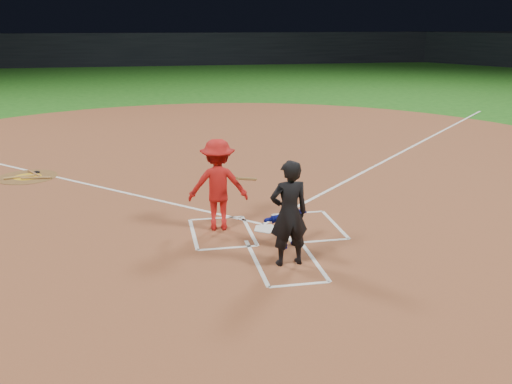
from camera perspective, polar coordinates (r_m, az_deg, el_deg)
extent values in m
plane|color=#1C5916|center=(12.55, 0.99, -3.78)|extent=(120.00, 120.00, 0.00)
cylinder|color=brown|center=(18.20, -2.97, 2.78)|extent=(28.00, 28.00, 0.01)
cube|color=black|center=(59.60, -8.99, 13.92)|extent=(80.00, 1.20, 3.20)
cylinder|color=white|center=(12.54, 0.99, -3.69)|extent=(0.60, 0.60, 0.02)
cylinder|color=brown|center=(17.96, -21.91, 1.41)|extent=(1.70, 1.70, 0.01)
cylinder|color=gold|center=(17.96, -21.91, 1.43)|extent=(0.80, 0.80, 0.00)
cylinder|color=#9D6439|center=(18.16, -21.32, 1.76)|extent=(0.48, 0.76, 0.06)
cylinder|color=#A77B3D|center=(17.89, -22.60, 1.40)|extent=(0.83, 0.29, 0.06)
cylinder|color=olive|center=(17.61, -21.13, 1.33)|extent=(0.84, 0.13, 0.06)
torus|color=black|center=(18.29, -21.09, 1.87)|extent=(0.19, 0.19, 0.05)
imported|color=#121A96|center=(11.44, 3.27, -2.77)|extent=(1.10, 0.73, 1.14)
imported|color=black|center=(10.47, 3.31, -2.14)|extent=(0.78, 0.55, 2.01)
cube|color=white|center=(13.24, -3.99, -2.63)|extent=(1.22, 0.08, 0.01)
cube|color=white|center=(11.54, -2.83, -5.60)|extent=(1.22, 0.08, 0.01)
cube|color=white|center=(12.47, -0.67, -3.83)|extent=(0.08, 1.83, 0.01)
cube|color=white|center=(12.33, -6.27, -4.19)|extent=(0.08, 1.83, 0.01)
cube|color=white|center=(13.60, 4.23, -2.10)|extent=(1.22, 0.08, 0.01)
cube|color=white|center=(11.96, 6.53, -4.88)|extent=(1.22, 0.08, 0.01)
cube|color=white|center=(12.62, 2.64, -3.60)|extent=(0.08, 1.83, 0.01)
cube|color=white|center=(12.95, 7.90, -3.20)|extent=(0.08, 1.83, 0.01)
cube|color=white|center=(10.90, 0.03, -6.99)|extent=(0.08, 2.20, 0.01)
cube|color=white|center=(11.14, 5.62, -6.52)|extent=(0.08, 2.20, 0.01)
cube|color=white|center=(10.04, 4.38, -9.21)|extent=(1.10, 0.08, 0.01)
cube|color=white|center=(21.58, 15.45, 4.45)|extent=(14.21, 14.21, 0.01)
cube|color=white|center=(19.89, -24.19, 2.55)|extent=(14.21, 14.21, 0.01)
imported|color=red|center=(12.31, -3.82, 0.73)|extent=(1.36, 0.88, 2.00)
cylinder|color=olive|center=(12.21, -0.95, 1.32)|extent=(0.58, 0.69, 0.28)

